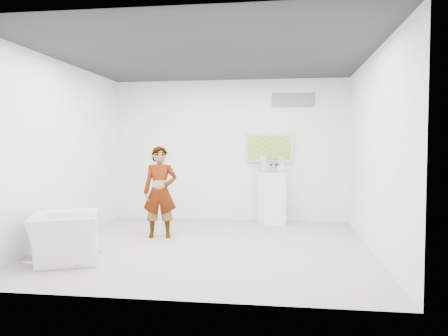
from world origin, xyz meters
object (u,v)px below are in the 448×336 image
(armchair, at_px, (64,237))
(floor_uplight, at_px, (269,215))
(tv, at_px, (269,148))
(person, at_px, (160,192))
(pedestal, at_px, (272,198))

(armchair, bearing_deg, floor_uplight, -60.04)
(tv, height_order, person, tv)
(tv, relative_size, armchair, 0.99)
(person, relative_size, armchair, 1.57)
(person, height_order, floor_uplight, person)
(tv, distance_m, pedestal, 1.08)
(armchair, height_order, floor_uplight, armchair)
(armchair, relative_size, pedestal, 0.97)
(tv, bearing_deg, pedestal, -77.98)
(person, height_order, armchair, person)
(pedestal, distance_m, floor_uplight, 0.44)
(tv, height_order, floor_uplight, tv)
(floor_uplight, bearing_deg, pedestal, -73.88)
(pedestal, bearing_deg, tv, 102.02)
(pedestal, height_order, floor_uplight, pedestal)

